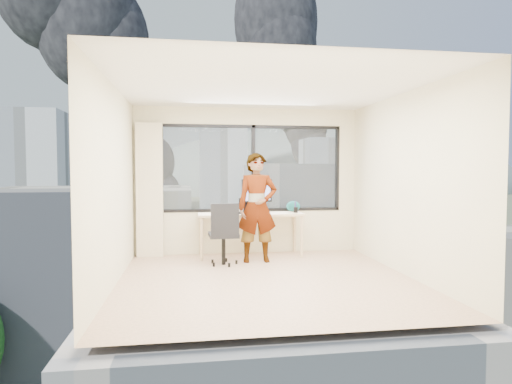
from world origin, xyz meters
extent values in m
cube|color=#DBAF8E|center=(0.00, 0.00, 0.00)|extent=(4.00, 4.00, 0.01)
cube|color=white|center=(0.00, 0.00, 2.60)|extent=(4.00, 4.00, 0.01)
cube|color=beige|center=(0.00, -2.00, 1.30)|extent=(4.00, 0.01, 2.60)
cube|color=beige|center=(-2.00, 0.00, 1.30)|extent=(0.01, 4.00, 2.60)
cube|color=beige|center=(2.00, 0.00, 1.30)|extent=(0.01, 4.00, 2.60)
cube|color=#F5E2BF|center=(-1.72, 1.88, 1.15)|extent=(0.45, 0.14, 2.30)
cube|color=beige|center=(0.00, 1.66, 0.38)|extent=(1.80, 0.60, 0.75)
imported|color=#2D2D33|center=(0.05, 1.19, 0.89)|extent=(0.65, 0.43, 1.77)
cube|color=white|center=(-0.20, 1.89, 0.79)|extent=(0.37, 0.33, 0.08)
cube|color=black|center=(-0.62, 1.58, 0.76)|extent=(0.12, 0.08, 0.01)
cylinder|color=black|center=(0.80, 1.63, 0.80)|extent=(0.08, 0.08, 0.10)
ellipsoid|color=#0C4C4D|center=(0.80, 1.82, 0.84)|extent=(0.27, 0.18, 0.19)
cube|color=#515B3D|center=(0.00, 120.00, -14.00)|extent=(400.00, 400.00, 0.04)
cube|color=beige|center=(-9.00, 30.00, -7.00)|extent=(16.00, 12.00, 14.00)
cube|color=white|center=(12.00, 38.00, -6.00)|extent=(14.00, 13.00, 16.00)
cube|color=silver|center=(-35.00, 95.00, 0.00)|extent=(14.00, 14.00, 28.00)
cube|color=silver|center=(8.00, 120.00, 1.00)|extent=(13.00, 13.00, 30.00)
cube|color=silver|center=(45.00, 140.00, -1.00)|extent=(15.00, 15.00, 26.00)
cube|color=silver|center=(-60.00, 150.00, -3.00)|extent=(16.00, 14.00, 22.00)
ellipsoid|color=slate|center=(-120.00, 320.00, -14.00)|extent=(288.00, 216.00, 90.00)
ellipsoid|color=slate|center=(100.00, 320.00, -14.00)|extent=(300.00, 220.00, 96.00)
camera|label=1|loc=(-1.01, -5.78, 1.51)|focal=30.52mm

